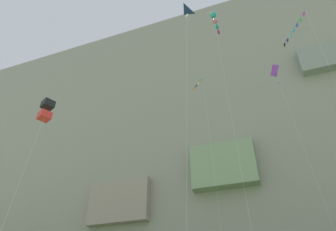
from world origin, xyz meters
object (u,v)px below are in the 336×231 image
at_px(kite_diamond_high_right, 277,76).
at_px(kite_banner_mid_left, 298,38).
at_px(kite_banner_front_field, 201,104).
at_px(kite_windsock_low_center, 215,21).
at_px(kite_delta_high_left, 184,24).
at_px(kite_box_far_right, 46,110).

xyz_separation_m(kite_diamond_high_right, kite_banner_mid_left, (3.30, -4.95, 1.42)).
relative_size(kite_banner_front_field, kite_windsock_low_center, 0.95).
distance_m(kite_diamond_high_right, kite_banner_front_field, 11.52).
distance_m(kite_delta_high_left, kite_banner_mid_left, 16.96).
bearing_deg(kite_banner_front_field, kite_banner_mid_left, -18.60).
xyz_separation_m(kite_banner_mid_left, kite_windsock_low_center, (-9.82, -4.53, 2.31)).
xyz_separation_m(kite_box_far_right, kite_banner_front_field, (9.40, 19.27, 11.96)).
distance_m(kite_diamond_high_right, kite_box_far_right, 31.64).
height_order(kite_box_far_right, kite_banner_mid_left, kite_banner_mid_left).
relative_size(kite_diamond_high_right, kite_box_far_right, 1.86).
relative_size(kite_delta_high_left, kite_windsock_low_center, 0.83).
bearing_deg(kite_box_far_right, kite_delta_high_left, 17.76).
distance_m(kite_diamond_high_right, kite_banner_mid_left, 6.12).
bearing_deg(kite_diamond_high_right, kite_windsock_low_center, -124.51).
xyz_separation_m(kite_banner_front_field, kite_banner_mid_left, (14.62, -4.92, 3.58)).
relative_size(kite_banner_mid_left, kite_windsock_low_center, 0.99).
height_order(kite_box_far_right, kite_banner_front_field, kite_banner_front_field).
xyz_separation_m(kite_box_far_right, kite_windsock_low_center, (14.20, 9.82, 17.85)).
xyz_separation_m(kite_box_far_right, kite_delta_high_left, (11.64, 3.73, 10.90)).
distance_m(kite_banner_mid_left, kite_windsock_low_center, 11.06).
bearing_deg(kite_banner_front_field, kite_diamond_high_right, 0.15).
distance_m(kite_box_far_right, kite_banner_mid_left, 32.00).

